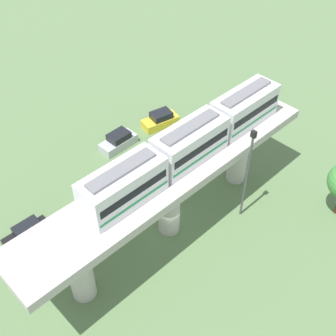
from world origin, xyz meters
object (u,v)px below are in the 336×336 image
object	(u,v)px
parked_car_silver	(118,141)
parked_car_black	(28,234)
train	(190,143)
signal_post	(247,172)
parked_car_yellow	(160,120)

from	to	relation	value
parked_car_silver	parked_car_black	world-z (taller)	same
parked_car_black	parked_car_silver	bearing A→B (deg)	108.18
train	signal_post	distance (m)	6.01
train	parked_car_yellow	bearing A→B (deg)	146.44
train	parked_car_yellow	xyz separation A→B (m)	(-11.67, 7.74, -7.98)
parked_car_silver	parked_car_black	bearing A→B (deg)	-73.74
train	parked_car_silver	xyz separation A→B (m)	(-12.09, 1.82, -7.98)
parked_car_silver	parked_car_black	distance (m)	14.51
train	parked_car_yellow	distance (m)	16.12
parked_car_black	parked_car_yellow	distance (m)	20.15
parked_car_silver	parked_car_black	size ratio (longest dim) A/B	1.01
train	parked_car_silver	bearing A→B (deg)	171.43
signal_post	parked_car_black	bearing A→B (deg)	-125.24
train	parked_car_black	world-z (taller)	train
train	signal_post	xyz separation A→B (m)	(3.40, 3.69, -3.31)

